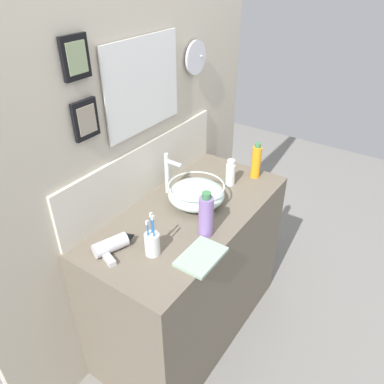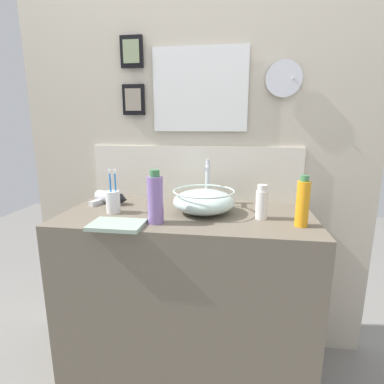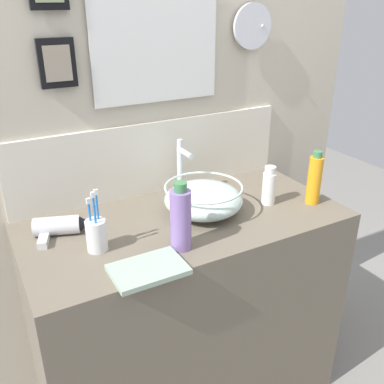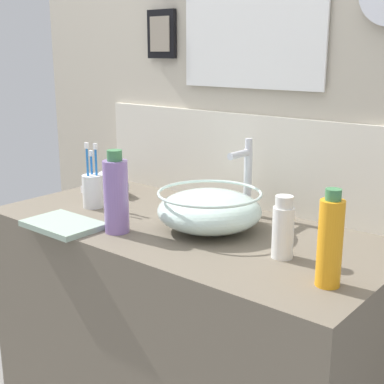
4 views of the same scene
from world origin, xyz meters
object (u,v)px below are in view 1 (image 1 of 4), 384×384
(hand_towel, at_px, (201,257))
(faucet, at_px, (169,172))
(shampoo_bottle, at_px, (230,173))
(hair_drier, at_px, (114,245))
(soap_dispenser, at_px, (256,161))
(glass_bowl_sink, at_px, (196,194))
(toothbrush_cup, at_px, (152,243))
(spray_bottle, at_px, (206,216))

(hand_towel, bearing_deg, faucet, 52.00)
(faucet, distance_m, shampoo_bottle, 0.35)
(faucet, height_order, hair_drier, faucet)
(faucet, distance_m, hair_drier, 0.51)
(hair_drier, xyz_separation_m, soap_dispenser, (0.90, -0.22, 0.07))
(glass_bowl_sink, xyz_separation_m, toothbrush_cup, (-0.42, -0.06, -0.00))
(spray_bottle, xyz_separation_m, shampoo_bottle, (0.44, 0.12, -0.03))
(glass_bowl_sink, bearing_deg, hair_drier, 169.34)
(toothbrush_cup, xyz_separation_m, shampoo_bottle, (0.67, 0.01, 0.02))
(hair_drier, bearing_deg, toothbrush_cup, -62.63)
(faucet, xyz_separation_m, shampoo_bottle, (0.26, -0.22, -0.06))
(hair_drier, relative_size, soap_dispenser, 0.96)
(toothbrush_cup, distance_m, hand_towel, 0.21)
(glass_bowl_sink, distance_m, shampoo_bottle, 0.26)
(toothbrush_cup, height_order, spray_bottle, spray_bottle)
(soap_dispenser, bearing_deg, shampoo_bottle, 153.65)
(faucet, xyz_separation_m, hand_towel, (-0.32, -0.42, -0.12))
(hair_drier, distance_m, soap_dispenser, 0.93)
(shampoo_bottle, distance_m, soap_dispenser, 0.17)
(glass_bowl_sink, xyz_separation_m, spray_bottle, (-0.18, -0.17, 0.05))
(glass_bowl_sink, height_order, hair_drier, glass_bowl_sink)
(glass_bowl_sink, xyz_separation_m, faucet, (0.00, 0.17, 0.07))
(glass_bowl_sink, distance_m, spray_bottle, 0.25)
(toothbrush_cup, bearing_deg, hair_drier, 117.37)
(toothbrush_cup, bearing_deg, spray_bottle, -26.20)
(faucet, relative_size, toothbrush_cup, 1.12)
(hand_towel, bearing_deg, spray_bottle, 26.22)
(hair_drier, relative_size, spray_bottle, 0.89)
(toothbrush_cup, bearing_deg, shampoo_bottle, 0.59)
(toothbrush_cup, xyz_separation_m, spray_bottle, (0.23, -0.12, 0.05))
(soap_dispenser, xyz_separation_m, hand_towel, (-0.74, -0.12, -0.09))
(glass_bowl_sink, distance_m, hand_towel, 0.41)
(spray_bottle, bearing_deg, shampoo_bottle, 15.57)
(faucet, height_order, spray_bottle, faucet)
(hair_drier, relative_size, shampoo_bottle, 1.32)
(hand_towel, bearing_deg, shampoo_bottle, 18.33)
(toothbrush_cup, distance_m, spray_bottle, 0.27)
(faucet, bearing_deg, soap_dispenser, -36.05)
(hair_drier, height_order, toothbrush_cup, toothbrush_cup)
(glass_bowl_sink, xyz_separation_m, hand_towel, (-0.32, -0.24, -0.05))
(hair_drier, distance_m, spray_bottle, 0.42)
(spray_bottle, height_order, shampoo_bottle, spray_bottle)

